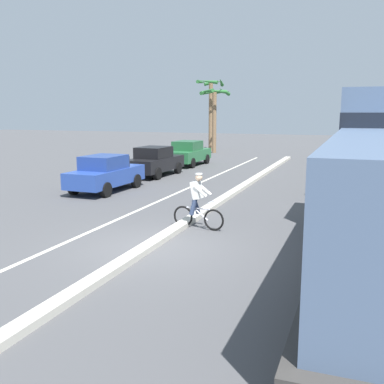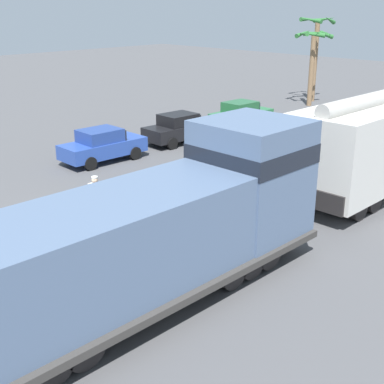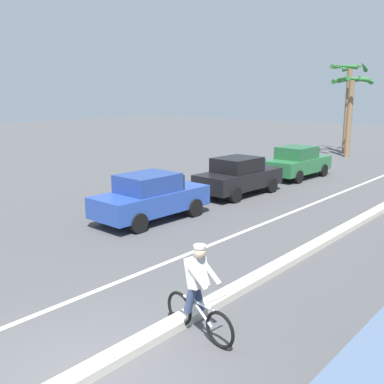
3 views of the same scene
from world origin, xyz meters
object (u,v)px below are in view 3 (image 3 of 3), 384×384
Objects in this scene: parked_car_blue at (151,197)px; cyclist at (198,293)px; parked_car_black at (239,176)px; parked_car_green at (297,162)px; palm_tree_near at (349,90)px; palm_tree_far at (351,94)px.

cyclist is (6.08, -4.73, 0.00)m from parked_car_blue.
cyclist reaches higher than parked_car_blue.
parked_car_green is at bearing 89.98° from parked_car_black.
parked_car_green is 11.92m from palm_tree_near.
parked_car_black is 0.77× the size of palm_tree_far.
parked_car_black is at bearing 121.50° from cyclist.
palm_tree_near reaches higher than parked_car_blue.
cyclist is at bearing -37.89° from parked_car_blue.
parked_car_black is 14.94m from palm_tree_far.
palm_tree_far is (-1.15, 9.27, 3.39)m from parked_car_green.
parked_car_blue and parked_car_black have the same top height.
palm_tree_near is (-2.08, 11.14, 3.70)m from parked_car_green.
cyclist is at bearing -68.12° from parked_car_green.
parked_car_green is at bearing -82.91° from palm_tree_far.
parked_car_blue is 5.22m from parked_car_black.
parked_car_green is 9.94m from palm_tree_far.
palm_tree_far reaches higher than parked_car_blue.
parked_car_green is (-0.02, 10.45, 0.00)m from parked_car_blue.
parked_car_blue is 0.66× the size of palm_tree_near.
palm_tree_far is at bearing 93.40° from parked_car_blue.
parked_car_green is at bearing 90.10° from parked_car_blue.
parked_car_black is at bearing 90.21° from parked_car_blue.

